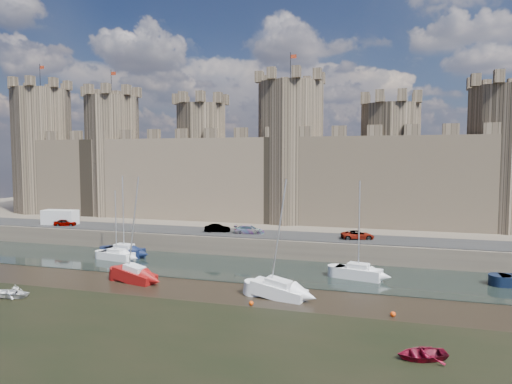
% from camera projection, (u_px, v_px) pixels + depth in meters
% --- Properties ---
extents(ground, '(160.00, 160.00, 0.00)m').
position_uv_depth(ground, '(115.00, 348.00, 31.79)').
color(ground, black).
rests_on(ground, ground).
extents(water_channel, '(160.00, 12.00, 0.08)m').
position_uv_depth(water_channel, '(231.00, 268.00, 54.74)').
color(water_channel, black).
rests_on(water_channel, ground).
extents(quay, '(160.00, 60.00, 2.50)m').
position_uv_depth(quay, '(293.00, 219.00, 89.06)').
color(quay, '#4C443A').
rests_on(quay, ground).
extents(road, '(160.00, 7.00, 0.10)m').
position_uv_depth(road, '(254.00, 234.00, 64.11)').
color(road, black).
rests_on(road, quay).
extents(castle, '(108.50, 11.00, 29.00)m').
position_uv_depth(castle, '(275.00, 167.00, 76.98)').
color(castle, '#42382B').
rests_on(castle, quay).
extents(car_0, '(3.59, 2.39, 1.14)m').
position_uv_depth(car_0, '(65.00, 223.00, 71.36)').
color(car_0, gray).
rests_on(car_0, quay).
extents(car_1, '(3.89, 2.25, 1.21)m').
position_uv_depth(car_1, '(217.00, 228.00, 65.44)').
color(car_1, gray).
rests_on(car_1, quay).
extents(car_2, '(4.47, 2.42, 1.23)m').
position_uv_depth(car_2, '(249.00, 230.00, 64.15)').
color(car_2, gray).
rests_on(car_2, quay).
extents(car_3, '(4.69, 3.21, 1.19)m').
position_uv_depth(car_3, '(358.00, 235.00, 59.77)').
color(car_3, gray).
rests_on(car_3, quay).
extents(van, '(5.67, 2.69, 2.40)m').
position_uv_depth(van, '(60.00, 218.00, 72.67)').
color(van, silver).
rests_on(van, quay).
extents(sailboat_0, '(5.03, 2.59, 8.98)m').
position_uv_depth(sailboat_0, '(117.00, 255.00, 58.84)').
color(sailboat_0, silver).
rests_on(sailboat_0, ground).
extents(sailboat_1, '(5.55, 2.56, 10.79)m').
position_uv_depth(sailboat_1, '(124.00, 251.00, 60.53)').
color(sailboat_1, black).
rests_on(sailboat_1, ground).
extents(sailboat_2, '(5.26, 2.96, 10.70)m').
position_uv_depth(sailboat_2, '(358.00, 272.00, 49.61)').
color(sailboat_2, silver).
rests_on(sailboat_2, ground).
extents(sailboat_4, '(5.13, 2.89, 11.31)m').
position_uv_depth(sailboat_4, '(135.00, 275.00, 48.52)').
color(sailboat_4, maroon).
rests_on(sailboat_4, ground).
extents(sailboat_5, '(5.53, 2.99, 11.31)m').
position_uv_depth(sailboat_5, '(278.00, 290.00, 43.06)').
color(sailboat_5, silver).
rests_on(sailboat_5, ground).
extents(dinghy_3, '(1.84, 1.81, 0.74)m').
position_uv_depth(dinghy_3, '(15.00, 288.00, 45.06)').
color(dinghy_3, white).
rests_on(dinghy_3, ground).
extents(dinghy_4, '(3.81, 3.21, 0.67)m').
position_uv_depth(dinghy_4, '(422.00, 355.00, 29.95)').
color(dinghy_4, maroon).
rests_on(dinghy_4, ground).
extents(dinghy_6, '(4.00, 3.21, 0.74)m').
position_uv_depth(dinghy_6, '(9.00, 294.00, 43.18)').
color(dinghy_6, silver).
rests_on(dinghy_6, ground).
extents(buoy_1, '(0.43, 0.43, 0.43)m').
position_uv_depth(buoy_1, '(251.00, 303.00, 40.88)').
color(buoy_1, '#D74209').
rests_on(buoy_1, ground).
extents(buoy_3, '(0.45, 0.45, 0.45)m').
position_uv_depth(buoy_3, '(393.00, 314.00, 37.97)').
color(buoy_3, '#EC400A').
rests_on(buoy_3, ground).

